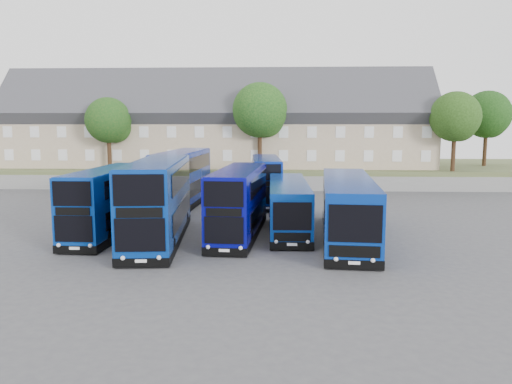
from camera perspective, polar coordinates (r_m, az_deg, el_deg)
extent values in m
plane|color=#434348|center=(28.43, -5.59, -6.18)|extent=(120.00, 120.00, 0.00)
cube|color=slate|center=(51.82, -1.84, 1.02)|extent=(70.00, 0.40, 1.50)
cube|color=#525B33|center=(61.71, -1.12, 2.34)|extent=(80.00, 20.00, 2.00)
cube|color=tan|center=(63.80, -23.54, 5.48)|extent=(6.00, 8.00, 6.00)
cube|color=#39393E|center=(63.79, -23.69, 8.17)|extent=(6.00, 10.40, 10.40)
cube|color=brown|center=(63.33, -22.64, 11.71)|extent=(0.60, 0.90, 1.40)
cube|color=tan|center=(61.41, -18.48, 5.65)|extent=(6.00, 8.00, 6.00)
cube|color=#39393E|center=(61.39, -18.60, 8.45)|extent=(6.00, 10.40, 10.40)
cube|color=brown|center=(61.06, -17.42, 12.12)|extent=(0.60, 0.90, 1.40)
cube|color=tan|center=(59.52, -13.06, 5.80)|extent=(6.00, 8.00, 6.00)
cube|color=#39393E|center=(59.51, -13.15, 8.69)|extent=(6.00, 10.40, 10.40)
cube|color=brown|center=(59.32, -11.83, 12.44)|extent=(0.60, 0.90, 1.40)
cube|color=tan|center=(58.20, -7.33, 5.90)|extent=(6.00, 8.00, 6.00)
cube|color=#39393E|center=(58.18, -7.38, 8.85)|extent=(6.00, 10.40, 10.40)
cube|color=brown|center=(58.15, -5.96, 12.66)|extent=(0.60, 0.90, 1.40)
cube|color=tan|center=(57.47, -1.39, 5.93)|extent=(6.00, 8.00, 6.00)
cube|color=#39393E|center=(57.46, -1.40, 8.92)|extent=(6.00, 10.40, 10.40)
cube|color=brown|center=(57.58, 0.11, 12.75)|extent=(0.60, 0.90, 1.40)
cube|color=tan|center=(57.37, 4.63, 5.91)|extent=(6.00, 8.00, 6.00)
cube|color=#39393E|center=(57.35, 4.66, 8.90)|extent=(6.00, 10.40, 10.40)
cube|color=brown|center=(57.63, 6.23, 12.70)|extent=(0.60, 0.90, 1.40)
cube|color=tan|center=(57.89, 10.60, 5.82)|extent=(6.00, 8.00, 6.00)
cube|color=#39393E|center=(57.87, 10.68, 8.79)|extent=(6.00, 10.40, 10.40)
cube|color=brown|center=(58.30, 12.27, 12.52)|extent=(0.60, 0.90, 1.40)
cube|color=tan|center=(59.02, 16.41, 5.67)|extent=(6.00, 8.00, 6.00)
cube|color=#39393E|center=(59.00, 16.52, 8.58)|extent=(6.00, 10.40, 10.40)
cube|color=brown|center=(59.58, 18.10, 12.21)|extent=(0.60, 0.90, 1.40)
cube|color=#083395|center=(32.20, -16.57, -0.82)|extent=(2.49, 10.21, 3.72)
cube|color=black|center=(32.53, -16.44, -4.15)|extent=(2.53, 10.25, 0.45)
cube|color=black|center=(27.66, -20.14, -3.98)|extent=(2.01, 0.10, 1.39)
cube|color=black|center=(27.35, -20.32, -0.18)|extent=(2.01, 0.10, 1.29)
cylinder|color=black|center=(30.24, -20.12, -4.81)|extent=(0.32, 1.01, 1.00)
cube|color=navy|center=(29.73, -11.12, -0.72)|extent=(3.73, 11.94, 4.35)
cube|color=black|center=(30.14, -11.01, -4.91)|extent=(3.77, 11.98, 0.45)
cube|color=black|center=(24.16, -13.11, -4.82)|extent=(2.36, 0.28, 1.60)
cube|color=black|center=(23.80, -13.27, 0.20)|extent=(2.36, 0.28, 1.49)
cylinder|color=black|center=(26.78, -14.68, -6.18)|extent=(0.39, 1.02, 1.00)
cube|color=#06087F|center=(30.47, -1.97, -0.93)|extent=(3.04, 10.43, 3.77)
cube|color=black|center=(30.82, -1.95, -4.48)|extent=(3.09, 10.47, 0.45)
cube|color=black|center=(25.58, -3.68, -4.40)|extent=(2.04, 0.20, 1.40)
cube|color=black|center=(25.25, -3.72, -0.25)|extent=(2.04, 0.20, 1.31)
cylinder|color=black|center=(28.11, -4.91, -5.29)|extent=(0.37, 1.02, 1.00)
cube|color=navy|center=(42.25, -8.40, 1.74)|extent=(3.13, 11.54, 4.22)
cube|color=black|center=(42.53, -8.34, -1.16)|extent=(3.17, 11.58, 0.45)
cube|color=black|center=(36.84, -10.47, -0.52)|extent=(2.30, 0.17, 1.56)
cube|color=black|center=(36.60, -10.55, 2.70)|extent=(2.30, 0.17, 1.45)
cylinder|color=black|center=(39.44, -11.16, -1.63)|extent=(0.35, 1.01, 1.00)
cube|color=#082693|center=(43.25, 1.16, 1.54)|extent=(2.85, 9.97, 3.59)
cube|color=black|center=(43.49, 1.15, -0.88)|extent=(2.90, 10.02, 0.45)
cube|color=black|center=(38.43, 1.43, -0.39)|extent=(1.94, 0.18, 1.34)
cube|color=black|center=(38.21, 1.44, 2.27)|extent=(1.94, 0.18, 1.25)
cylinder|color=black|center=(40.74, -0.07, -1.18)|extent=(0.36, 1.02, 1.00)
cube|color=navy|center=(32.43, 3.71, -1.29)|extent=(2.58, 11.44, 2.78)
cube|color=black|center=(32.69, 3.69, -3.78)|extent=(2.62, 11.48, 0.45)
cube|color=black|center=(26.76, 4.17, -2.78)|extent=(2.07, 0.10, 1.52)
cylinder|color=black|center=(29.21, 1.90, -4.77)|extent=(0.32, 1.01, 1.00)
cube|color=#082F94|center=(30.15, 10.41, -1.59)|extent=(3.85, 13.47, 3.31)
cube|color=black|center=(30.47, 10.33, -4.75)|extent=(3.89, 13.52, 0.45)
cube|color=black|center=(23.54, 11.28, -3.57)|extent=(2.47, 0.26, 1.77)
cylinder|color=black|center=(26.05, 8.11, -6.39)|extent=(0.38, 1.02, 1.00)
cylinder|color=#382314|center=(55.39, -16.41, 4.39)|extent=(0.44, 0.44, 3.75)
sphere|color=#103C13|center=(55.31, -16.55, 7.88)|extent=(4.80, 4.80, 4.80)
sphere|color=#103C13|center=(55.50, -15.79, 7.13)|extent=(3.30, 3.30, 3.30)
cylinder|color=#382314|center=(52.91, 0.44, 4.96)|extent=(0.44, 0.44, 4.50)
sphere|color=#0E3510|center=(52.86, 0.44, 9.35)|extent=(5.76, 5.76, 5.76)
sphere|color=#0E3510|center=(53.23, 1.11, 8.37)|extent=(3.96, 3.96, 3.96)
cylinder|color=#382314|center=(55.39, 21.63, 4.29)|extent=(0.44, 0.44, 4.00)
sphere|color=#1C350E|center=(55.32, 21.82, 8.01)|extent=(5.12, 5.12, 5.12)
sphere|color=#1C350E|center=(55.89, 22.23, 7.16)|extent=(3.52, 3.52, 3.52)
cylinder|color=#382314|center=(64.04, 24.70, 4.63)|extent=(0.44, 0.44, 4.25)
sphere|color=black|center=(63.99, 24.89, 8.05)|extent=(5.44, 5.44, 5.44)
sphere|color=black|center=(64.58, 25.21, 7.27)|extent=(3.74, 3.74, 3.74)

